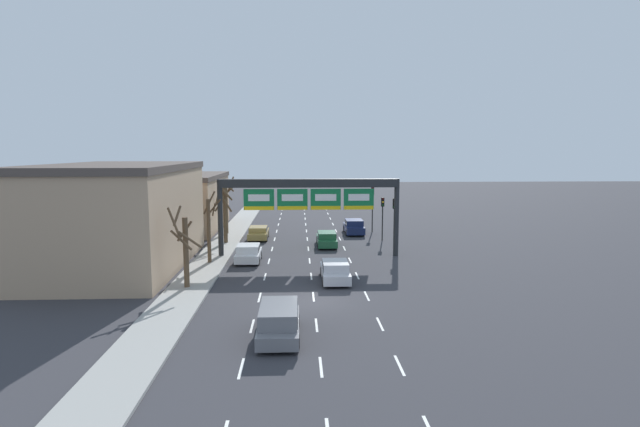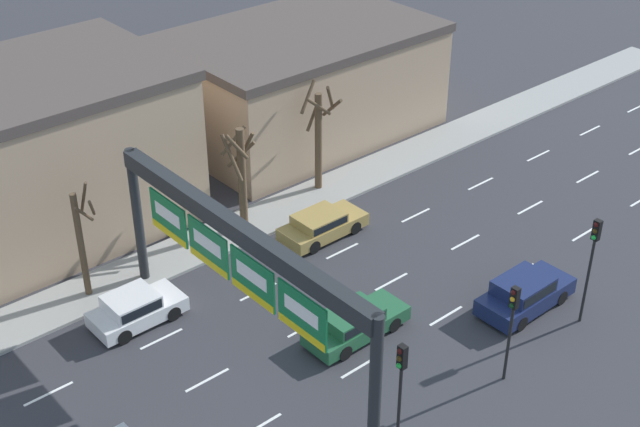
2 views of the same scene
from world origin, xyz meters
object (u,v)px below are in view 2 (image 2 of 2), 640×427
car_navy (525,292)px  tree_bare_closest (82,238)px  car_green (355,322)px  tree_bare_furthest (241,172)px  car_gold (322,224)px  traffic_light_mid_block (512,315)px  sign_gantry (236,250)px  tree_bare_second (319,132)px  car_white (135,308)px  traffic_light_far_end (593,251)px  traffic_light_near_gantry (400,379)px

car_navy → tree_bare_closest: 18.93m
car_green → tree_bare_furthest: 10.08m
car_green → car_gold: 7.77m
traffic_light_mid_block → tree_bare_closest: (-15.31, -9.46, -0.11)m
sign_gantry → tree_bare_second: bearing=126.8°
car_white → tree_bare_furthest: 8.72m
car_white → car_navy: (9.99, 13.11, 0.07)m
car_navy → tree_bare_second: (-13.59, 0.14, 2.52)m
sign_gantry → traffic_light_mid_block: bearing=43.6°
car_navy → car_green: car_navy is taller
car_green → car_gold: car_green is taller
tree_bare_second → traffic_light_far_end: bearing=3.5°
sign_gantry → car_white: 6.96m
car_green → traffic_light_far_end: 10.00m
tree_bare_furthest → traffic_light_far_end: bearing=22.9°
car_gold → traffic_light_near_gantry: size_ratio=0.91×
car_gold → tree_bare_closest: tree_bare_closest is taller
sign_gantry → traffic_light_near_gantry: size_ratio=3.17×
car_navy → sign_gantry: bearing=-114.2°
car_white → traffic_light_near_gantry: size_ratio=0.82×
traffic_light_far_end → tree_bare_furthest: 16.41m
sign_gantry → car_gold: (-4.92, 8.43, -4.61)m
traffic_light_near_gantry → sign_gantry: bearing=-171.0°
tree_bare_furthest → tree_bare_second: bearing=96.4°
car_navy → traffic_light_far_end: bearing=27.0°
traffic_light_far_end → tree_bare_closest: bearing=-135.7°
traffic_light_near_gantry → traffic_light_far_end: 11.17m
traffic_light_mid_block → tree_bare_furthest: size_ratio=0.81×
car_white → tree_bare_second: 13.97m
car_green → traffic_light_far_end: traffic_light_far_end is taller
sign_gantry → traffic_light_near_gantry: sign_gantry is taller
sign_gantry → tree_bare_furthest: bearing=143.0°
car_navy → traffic_light_near_gantry: 10.67m
car_white → traffic_light_mid_block: (12.35, 8.93, 2.34)m
car_navy → tree_bare_furthest: size_ratio=0.86×
car_white → traffic_light_near_gantry: 13.02m
sign_gantry → traffic_light_far_end: (7.21, 12.34, -1.78)m
tree_bare_closest → tree_bare_second: tree_bare_second is taller
sign_gantry → tree_bare_furthest: (-7.91, 5.96, -2.11)m
car_green → tree_bare_furthest: tree_bare_furthest is taller
car_green → tree_bare_second: bearing=146.0°
sign_gantry → tree_bare_second: (-8.53, 11.39, -1.97)m
tree_bare_second → tree_bare_furthest: size_ratio=1.13×
car_gold → tree_bare_furthest: tree_bare_furthest is taller
car_navy → traffic_light_far_end: (2.15, 1.09, 2.71)m
car_gold → traffic_light_mid_block: size_ratio=1.01×
traffic_light_near_gantry → tree_bare_closest: size_ratio=0.86×
car_white → car_green: car_white is taller
traffic_light_near_gantry → tree_bare_second: bearing=147.4°
car_navy → car_gold: car_navy is taller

